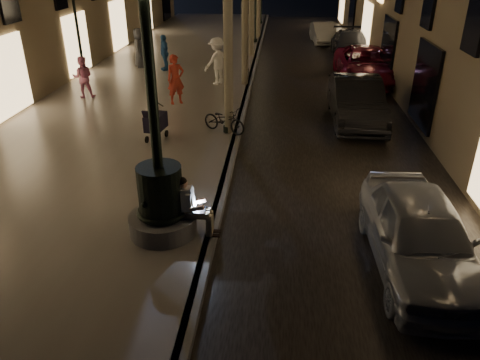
# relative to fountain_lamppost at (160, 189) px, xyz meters

# --- Properties ---
(ground) EXTENTS (120.00, 120.00, 0.00)m
(ground) POSITION_rel_fountain_lamppost_xyz_m (1.00, 13.00, -1.21)
(ground) COLOR black
(ground) RESTS_ON ground
(cobble_lane) EXTENTS (6.00, 45.00, 0.02)m
(cobble_lane) POSITION_rel_fountain_lamppost_xyz_m (4.00, 13.00, -1.20)
(cobble_lane) COLOR black
(cobble_lane) RESTS_ON ground
(promenade) EXTENTS (8.00, 45.00, 0.20)m
(promenade) POSITION_rel_fountain_lamppost_xyz_m (-3.00, 13.00, -1.11)
(promenade) COLOR slate
(promenade) RESTS_ON ground
(curb_strip) EXTENTS (0.25, 45.00, 0.20)m
(curb_strip) POSITION_rel_fountain_lamppost_xyz_m (1.00, 13.00, -1.11)
(curb_strip) COLOR #59595B
(curb_strip) RESTS_ON ground
(fountain_lamppost) EXTENTS (1.40, 1.40, 5.21)m
(fountain_lamppost) POSITION_rel_fountain_lamppost_xyz_m (0.00, 0.00, 0.00)
(fountain_lamppost) COLOR #59595B
(fountain_lamppost) RESTS_ON promenade
(seated_man_laptop) EXTENTS (0.92, 0.31, 1.29)m
(seated_man_laptop) POSITION_rel_fountain_lamppost_xyz_m (0.61, 0.00, -0.32)
(seated_man_laptop) COLOR tan
(seated_man_laptop) RESTS_ON promenade
(lamp_curb_a) EXTENTS (0.36, 0.36, 4.81)m
(lamp_curb_a) POSITION_rel_fountain_lamppost_xyz_m (0.70, 6.00, 2.02)
(lamp_curb_a) COLOR black
(lamp_curb_a) RESTS_ON promenade
(lamp_curb_b) EXTENTS (0.36, 0.36, 4.81)m
(lamp_curb_b) POSITION_rel_fountain_lamppost_xyz_m (0.70, 14.00, 2.02)
(lamp_curb_b) COLOR black
(lamp_curb_b) RESTS_ON promenade
(lamp_left_b) EXTENTS (0.36, 0.36, 4.81)m
(lamp_left_b) POSITION_rel_fountain_lamppost_xyz_m (-6.40, 12.00, 2.02)
(lamp_left_b) COLOR black
(lamp_left_b) RESTS_ON promenade
(stroller) EXTENTS (0.59, 1.15, 1.16)m
(stroller) POSITION_rel_fountain_lamppost_xyz_m (-1.41, 5.11, -0.43)
(stroller) COLOR black
(stroller) RESTS_ON promenade
(car_front) EXTENTS (1.83, 4.34, 1.46)m
(car_front) POSITION_rel_fountain_lamppost_xyz_m (5.03, -0.50, -0.48)
(car_front) COLOR #9EA1A5
(car_front) RESTS_ON ground
(car_second) EXTENTS (1.67, 4.69, 1.54)m
(car_second) POSITION_rel_fountain_lamppost_xyz_m (5.00, 7.88, -0.44)
(car_second) COLOR black
(car_second) RESTS_ON ground
(car_third) EXTENTS (2.56, 5.46, 1.51)m
(car_third) POSITION_rel_fountain_lamppost_xyz_m (6.20, 13.54, -0.45)
(car_third) COLOR maroon
(car_third) RESTS_ON ground
(car_rear) EXTENTS (2.08, 4.90, 1.41)m
(car_rear) POSITION_rel_fountain_lamppost_xyz_m (6.20, 18.89, -0.51)
(car_rear) COLOR #2A2A2E
(car_rear) RESTS_ON ground
(car_fifth) EXTENTS (1.59, 3.90, 1.26)m
(car_fifth) POSITION_rel_fountain_lamppost_xyz_m (5.00, 23.15, -0.58)
(car_fifth) COLOR #A5A4A0
(car_fifth) RESTS_ON ground
(pedestrian_red) EXTENTS (0.80, 0.73, 1.84)m
(pedestrian_red) POSITION_rel_fountain_lamppost_xyz_m (-1.56, 8.90, -0.09)
(pedestrian_red) COLOR #BB3425
(pedestrian_red) RESTS_ON promenade
(pedestrian_pink) EXTENTS (0.92, 0.80, 1.60)m
(pedestrian_pink) POSITION_rel_fountain_lamppost_xyz_m (-5.35, 9.40, -0.21)
(pedestrian_pink) COLOR #CA6B93
(pedestrian_pink) RESTS_ON promenade
(pedestrian_white) EXTENTS (1.40, 1.42, 1.96)m
(pedestrian_white) POSITION_rel_fountain_lamppost_xyz_m (-0.38, 11.89, -0.03)
(pedestrian_white) COLOR white
(pedestrian_white) RESTS_ON promenade
(pedestrian_blue) EXTENTS (0.84, 1.05, 1.67)m
(pedestrian_blue) POSITION_rel_fountain_lamppost_xyz_m (-3.23, 14.19, -0.18)
(pedestrian_blue) COLOR #25528A
(pedestrian_blue) RESTS_ON promenade
(pedestrian_dark) EXTENTS (0.63, 0.94, 1.88)m
(pedestrian_dark) POSITION_rel_fountain_lamppost_xyz_m (-4.57, 14.71, -0.07)
(pedestrian_dark) COLOR #2F3034
(pedestrian_dark) RESTS_ON promenade
(bicycle) EXTENTS (1.62, 1.22, 0.81)m
(bicycle) POSITION_rel_fountain_lamppost_xyz_m (0.60, 5.97, -0.60)
(bicycle) COLOR black
(bicycle) RESTS_ON promenade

